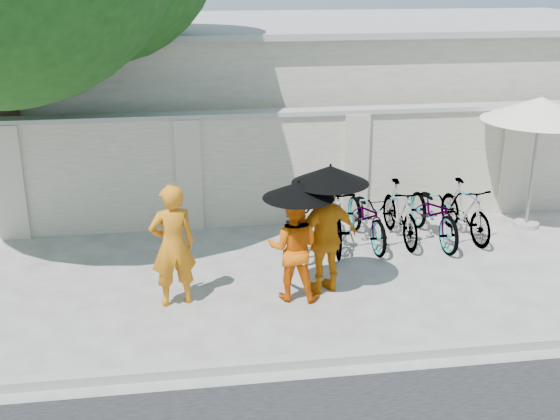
{
  "coord_description": "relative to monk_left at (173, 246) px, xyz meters",
  "views": [
    {
      "loc": [
        -1.15,
        -8.83,
        4.56
      ],
      "look_at": [
        0.27,
        0.77,
        1.1
      ],
      "focal_mm": 45.0,
      "sensor_mm": 36.0,
      "label": 1
    }
  ],
  "objects": [
    {
      "name": "bike_0",
      "position": [
        2.09,
        1.81,
        -0.38
      ],
      "size": [
        0.76,
        1.91,
        0.99
      ],
      "primitive_type": "imported",
      "rotation": [
        0.0,
        0.0,
        -0.05
      ],
      "color": "gray",
      "rests_on": "ground"
    },
    {
      "name": "building_behind",
      "position": [
        3.3,
        6.83,
        0.73
      ],
      "size": [
        14.0,
        6.0,
        3.2
      ],
      "primitive_type": "cube",
      "color": "beige",
      "rests_on": "ground"
    },
    {
      "name": "monk_left",
      "position": [
        0.0,
        0.0,
        0.0
      ],
      "size": [
        0.72,
        0.55,
        1.75
      ],
      "primitive_type": "imported",
      "rotation": [
        0.0,
        0.0,
        3.37
      ],
      "color": "orange",
      "rests_on": "ground"
    },
    {
      "name": "bike_5",
      "position": [
        4.99,
        1.8,
        -0.38
      ],
      "size": [
        0.69,
        1.69,
        0.99
      ],
      "primitive_type": "imported",
      "rotation": [
        0.0,
        0.0,
        0.14
      ],
      "color": "gray",
      "rests_on": "ground"
    },
    {
      "name": "bike_1",
      "position": [
        2.67,
        1.71,
        -0.31
      ],
      "size": [
        0.75,
        1.92,
        1.13
      ],
      "primitive_type": "imported",
      "rotation": [
        0.0,
        0.0,
        -0.12
      ],
      "color": "gray",
      "rests_on": "ground"
    },
    {
      "name": "parasol_center",
      "position": [
        1.72,
        -0.15,
        0.77
      ],
      "size": [
        0.98,
        0.98,
        0.89
      ],
      "color": "black",
      "rests_on": "ground"
    },
    {
      "name": "bike_2",
      "position": [
        3.25,
        1.8,
        -0.39
      ],
      "size": [
        0.78,
        1.88,
        0.97
      ],
      "primitive_type": "imported",
      "rotation": [
        0.0,
        0.0,
        0.08
      ],
      "color": "gray",
      "rests_on": "ground"
    },
    {
      "name": "bike_4",
      "position": [
        4.41,
        1.75,
        -0.37
      ],
      "size": [
        0.81,
        1.98,
        1.02
      ],
      "primitive_type": "imported",
      "rotation": [
        0.0,
        0.0,
        0.07
      ],
      "color": "gray",
      "rests_on": "ground"
    },
    {
      "name": "compound_wall",
      "position": [
        2.3,
        3.03,
        0.13
      ],
      "size": [
        20.0,
        0.3,
        2.0
      ],
      "primitive_type": "cube",
      "color": "beige",
      "rests_on": "ground"
    },
    {
      "name": "patio_umbrella",
      "position": [
        6.31,
        2.1,
        1.26
      ],
      "size": [
        2.62,
        2.62,
        2.37
      ],
      "rotation": [
        0.0,
        0.0,
        -0.42
      ],
      "color": "#9E9E99",
      "rests_on": "ground"
    },
    {
      "name": "monk_right",
      "position": [
        2.16,
        0.07,
        -0.04
      ],
      "size": [
        1.06,
        0.71,
        1.68
      ],
      "primitive_type": "imported",
      "rotation": [
        0.0,
        0.0,
        3.48
      ],
      "color": "orange",
      "rests_on": "ground"
    },
    {
      "name": "monk_center",
      "position": [
        1.67,
        -0.07,
        -0.11
      ],
      "size": [
        0.88,
        0.76,
        1.54
      ],
      "primitive_type": "imported",
      "rotation": [
        0.0,
        0.0,
        2.87
      ],
      "color": "#E86108",
      "rests_on": "ground"
    },
    {
      "name": "kerb",
      "position": [
        1.3,
        -1.87,
        -0.81
      ],
      "size": [
        40.0,
        0.16,
        0.12
      ],
      "primitive_type": "cube",
      "color": "#9E9E99",
      "rests_on": "ground"
    },
    {
      "name": "bike_3",
      "position": [
        3.83,
        1.82,
        -0.37
      ],
      "size": [
        0.54,
        1.71,
        1.02
      ],
      "primitive_type": "imported",
      "rotation": [
        0.0,
        0.0,
        0.04
      ],
      "color": "gray",
      "rests_on": "ground"
    },
    {
      "name": "ground",
      "position": [
        1.3,
        -0.17,
        -0.87
      ],
      "size": [
        80.0,
        80.0,
        0.0
      ],
      "primitive_type": "plane",
      "color": "#B7B6B3"
    },
    {
      "name": "parasol_right",
      "position": [
        2.18,
        -0.01,
        0.92
      ],
      "size": [
        1.07,
        1.07,
        0.97
      ],
      "color": "black",
      "rests_on": "ground"
    }
  ]
}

